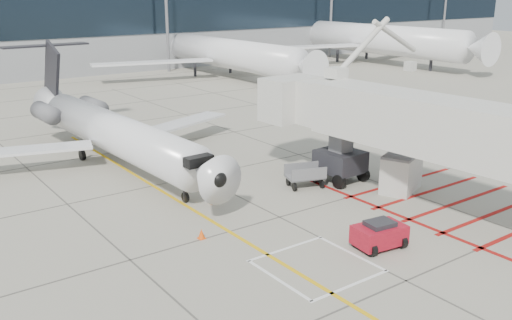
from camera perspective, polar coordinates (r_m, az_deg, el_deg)
ground_plane at (r=25.87m, az=7.91°, el=-8.44°), size 260.00×260.00×0.00m
regional_jet at (r=35.14m, az=-12.64°, el=4.17°), size 22.37×27.71×7.05m
jet_bridge at (r=29.52m, az=17.43°, el=2.17°), size 10.28×19.97×7.80m
pushback_tug at (r=25.75m, az=12.23°, el=-7.21°), size 2.40×1.67×1.31m
baggage_cart at (r=32.76m, az=4.93°, el=-1.58°), size 2.43×1.95×1.34m
ground_power_unit at (r=32.99m, az=14.34°, el=-1.16°), size 3.14×2.52×2.17m
cone_nose at (r=26.29m, az=-5.48°, el=-7.36°), size 0.34×0.34×0.47m
cone_side at (r=30.36m, az=-4.34°, el=-3.91°), size 0.36×0.36×0.50m
terminal_building at (r=90.73m, az=-19.50°, el=13.36°), size 180.00×28.00×14.00m
terminal_glass_band at (r=77.37m, az=-16.41°, el=13.94°), size 180.00×0.10×6.00m
bg_aircraft_c at (r=74.44m, az=-3.64°, el=12.52°), size 32.83×36.48×10.94m
bg_aircraft_d at (r=91.05m, az=10.77°, el=13.67°), size 38.77×43.08×12.92m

